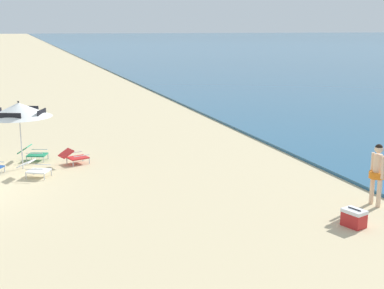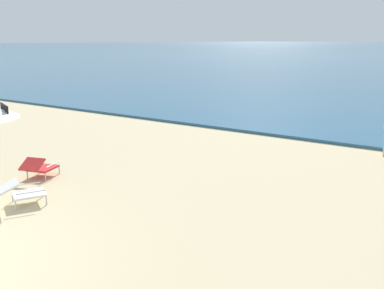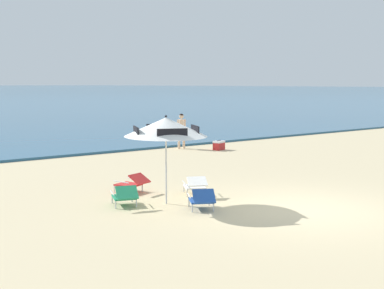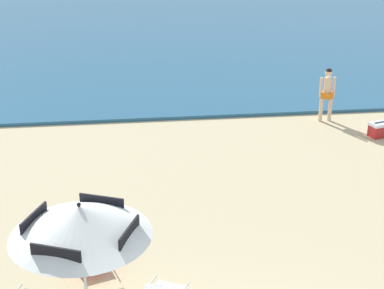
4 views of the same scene
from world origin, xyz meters
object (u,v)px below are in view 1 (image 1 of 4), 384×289
(cooler_box, at_px, (354,218))
(lounge_chair_under_umbrella, at_px, (33,153))
(lounge_chair_beside_umbrella, at_px, (34,168))
(lounge_chair_spare_folded, at_px, (74,156))
(beach_umbrella_striped_main, at_px, (19,110))
(person_standing_near_shore, at_px, (377,170))

(cooler_box, bearing_deg, lounge_chair_under_umbrella, -141.97)
(lounge_chair_beside_umbrella, xyz_separation_m, lounge_chair_spare_folded, (-1.16, 1.28, -0.00))
(beach_umbrella_striped_main, bearing_deg, cooler_box, 42.82)
(beach_umbrella_striped_main, bearing_deg, lounge_chair_under_umbrella, 160.31)
(lounge_chair_under_umbrella, distance_m, lounge_chair_beside_umbrella, 2.08)
(beach_umbrella_striped_main, distance_m, cooler_box, 10.36)
(cooler_box, bearing_deg, person_standing_near_shore, 127.53)
(beach_umbrella_striped_main, distance_m, lounge_chair_beside_umbrella, 1.98)
(lounge_chair_under_umbrella, height_order, person_standing_near_shore, person_standing_near_shore)
(beach_umbrella_striped_main, xyz_separation_m, person_standing_near_shore, (6.45, 8.32, -0.96))
(lounge_chair_beside_umbrella, distance_m, cooler_box, 9.20)
(beach_umbrella_striped_main, bearing_deg, lounge_chair_beside_umbrella, 15.51)
(cooler_box, bearing_deg, lounge_chair_spare_folded, -144.54)
(lounge_chair_under_umbrella, xyz_separation_m, cooler_box, (8.45, 6.61, -0.07))
(person_standing_near_shore, bearing_deg, lounge_chair_beside_umbrella, -123.61)
(lounge_chair_under_umbrella, distance_m, lounge_chair_spare_folded, 1.56)
(lounge_chair_under_umbrella, relative_size, person_standing_near_shore, 0.65)
(beach_umbrella_striped_main, relative_size, lounge_chair_beside_umbrella, 2.12)
(lounge_chair_beside_umbrella, bearing_deg, lounge_chair_spare_folded, 132.21)
(lounge_chair_spare_folded, bearing_deg, lounge_chair_under_umbrella, -126.49)
(lounge_chair_spare_folded, bearing_deg, lounge_chair_beside_umbrella, -47.79)
(cooler_box, bearing_deg, beach_umbrella_striped_main, -137.18)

